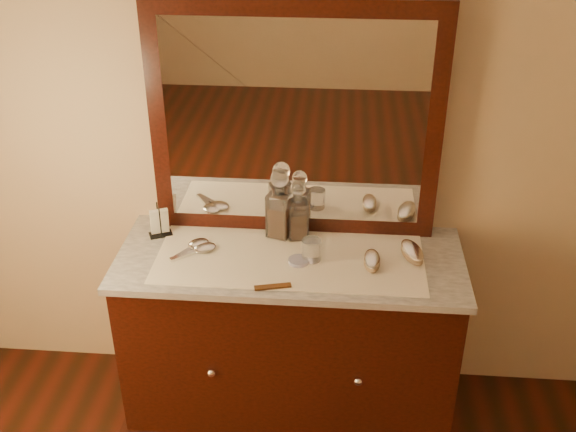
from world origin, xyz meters
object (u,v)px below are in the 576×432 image
Objects in this scene: dresser_cabinet at (290,339)px; decanter_right at (298,216)px; mirror_frame at (295,122)px; hand_mirror_outer at (196,245)px; hand_mirror_inner at (201,249)px; decanter_left at (280,210)px; brush_far at (412,252)px; napkin_rack at (160,223)px; pin_dish at (299,261)px; comb at (273,287)px; brush_near at (372,261)px.

decanter_right reaches higher than dresser_cabinet.
dresser_cabinet is 0.97m from mirror_frame.
hand_mirror_outer is 1.01× the size of hand_mirror_inner.
hand_mirror_outer is at bearing -158.98° from decanter_left.
dresser_cabinet is at bearing -1.11° from hand_mirror_inner.
brush_far reaches higher than hand_mirror_outer.
mirror_frame reaches higher than hand_mirror_inner.
pin_dish is at bearing -15.80° from napkin_rack.
mirror_frame is 0.67m from hand_mirror_outer.
decanter_left is 0.08m from decanter_right.
brush_far is at bearing 3.73° from dresser_cabinet.
dresser_cabinet is at bearing -71.11° from decanter_left.
hand_mirror_inner reaches higher than dresser_cabinet.
comb is 0.43m from brush_near.
napkin_rack is 0.93m from brush_near.
brush_near is (0.32, -0.20, -0.08)m from decanter_right.
pin_dish is at bearing -82.32° from mirror_frame.
dresser_cabinet is 5.21× the size of decanter_right.
mirror_frame is 0.39m from decanter_left.
decanter_left is at bearing -126.64° from mirror_frame.
comb is 0.96× the size of brush_near.
dresser_cabinet is 1.17× the size of mirror_frame.
napkin_rack is at bearing 169.51° from brush_near.
comb is 0.44m from hand_mirror_outer.
decanter_left is at bearing 166.41° from brush_far.
brush_near is 0.18m from brush_far.
brush_far is (0.55, 0.26, 0.02)m from comb.
hand_mirror_inner is (-0.40, -0.15, -0.09)m from decanter_right.
napkin_rack reaches higher than hand_mirror_outer.
mirror_frame is 0.65m from brush_near.
comb is at bearing -100.08° from decanter_right.
decanter_right is 1.45× the size of brush_far.
dresser_cabinet is 0.77m from napkin_rack.
brush_far is 0.95× the size of hand_mirror_outer.
comb is 0.40m from decanter_right.
napkin_rack is 0.53m from decanter_left.
decanter_left is at bearing 4.33° from napkin_rack.
mirror_frame is at bearing 32.28° from hand_mirror_inner.
decanter_right is 1.38× the size of hand_mirror_inner.
brush_near is (0.30, 0.01, 0.01)m from pin_dish.
hand_mirror_inner is (-0.42, 0.05, 0.00)m from pin_dish.
hand_mirror_inner is (-0.88, -0.03, -0.02)m from brush_far.
brush_near is at bearing -40.39° from mirror_frame.
decanter_left is 2.08× the size of brush_near.
decanter_right reaches higher than pin_dish.
napkin_rack is 0.54× the size of decanter_right.
napkin_rack is (-0.62, 0.17, 0.05)m from pin_dish.
hand_mirror_inner is at bearing -147.72° from mirror_frame.
mirror_frame is 6.18× the size of hand_mirror_inner.
mirror_frame is 3.85× the size of decanter_left.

